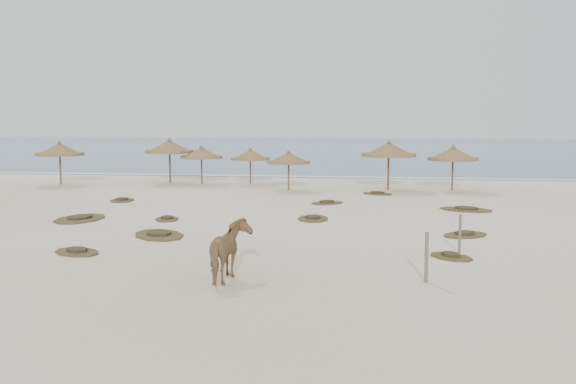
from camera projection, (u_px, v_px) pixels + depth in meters
The scene contains 24 objects.
ground at pixel (200, 240), 22.81m from camera, with size 160.00×160.00×0.00m, color #EFE2C5.
ocean at pixel (341, 148), 96.50m from camera, with size 200.00×100.00×0.01m, color #294D7B.
foam_line at pixel (298, 176), 48.36m from camera, with size 70.00×0.60×0.01m, color white.
palapa_0 at pixel (60, 150), 42.20m from camera, with size 3.44×3.44×2.94m.
palapa_1 at pixel (169, 147), 43.31m from camera, with size 4.15×4.15×3.10m.
palapa_2 at pixel (201, 154), 42.62m from camera, with size 2.81×2.81×2.61m.
palapa_3 at pixel (250, 155), 42.82m from camera, with size 2.74×2.74×2.44m.
palapa_4 at pixel (289, 158), 38.91m from camera, with size 3.49×3.49×2.48m.
palapa_5 at pixel (389, 150), 38.97m from camera, with size 3.88×3.88×3.11m.
palapa_6 at pixel (453, 155), 38.52m from camera, with size 3.64×3.64×2.81m.
horse at pixel (230, 251), 16.99m from camera, with size 0.87×1.90×1.61m, color #9A7146.
fence_post_near at pixel (426, 257), 16.85m from camera, with size 0.10×0.10×1.35m, color #6C6351.
fence_post_far at pixel (460, 233), 20.69m from camera, with size 0.09×0.09×1.23m, color #6C6351.
scrub_1 at pixel (80, 218), 27.54m from camera, with size 1.99×2.99×0.16m.
scrub_2 at pixel (167, 219), 27.43m from camera, with size 1.37×1.75×0.16m.
scrub_3 at pixel (313, 218), 27.58m from camera, with size 1.48×2.14×0.16m.
scrub_4 at pixel (465, 234), 23.67m from camera, with size 2.24×2.19×0.16m.
scrub_5 at pixel (466, 209), 30.33m from camera, with size 3.00×2.53×0.16m.
scrub_6 at pixel (122, 200), 33.81m from camera, with size 1.63×2.14×0.16m.
scrub_7 at pixel (327, 203), 32.77m from camera, with size 2.21×2.17×0.16m.
scrub_9 at pixel (159, 235), 23.65m from camera, with size 2.94×3.16×0.16m.
scrub_10 at pixel (377, 193), 36.82m from camera, with size 2.16×1.93×0.16m.
scrub_11 at pixel (77, 251), 20.61m from camera, with size 2.14×1.94×0.16m.
scrub_12 at pixel (451, 256), 19.90m from camera, with size 1.75×1.79×0.16m.
Camera 1 is at (6.46, -21.76, 4.27)m, focal length 40.00 mm.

